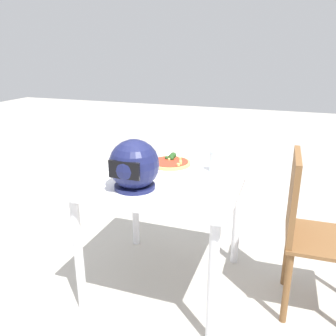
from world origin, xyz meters
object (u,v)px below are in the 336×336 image
(pizza, at_px, (170,162))
(chair_side, at_px, (308,226))
(drinking_glass, at_px, (215,161))
(dining_table, at_px, (166,192))
(motorcycle_helmet, at_px, (134,166))

(pizza, xyz_separation_m, chair_side, (-0.83, 0.12, -0.24))
(pizza, bearing_deg, drinking_glass, 178.94)
(dining_table, xyz_separation_m, chair_side, (-0.79, -0.06, -0.11))
(pizza, xyz_separation_m, motorcycle_helmet, (0.06, 0.41, 0.10))
(pizza, xyz_separation_m, drinking_glass, (-0.28, 0.01, 0.04))
(drinking_glass, distance_m, chair_side, 0.62)
(drinking_glass, bearing_deg, motorcycle_helmet, 49.94)
(dining_table, distance_m, pizza, 0.23)
(motorcycle_helmet, relative_size, chair_side, 0.29)
(drinking_glass, bearing_deg, dining_table, 36.68)
(pizza, relative_size, chair_side, 0.28)
(dining_table, height_order, drinking_glass, drinking_glass)
(pizza, height_order, chair_side, chair_side)
(dining_table, relative_size, chair_side, 0.96)
(dining_table, bearing_deg, chair_side, -175.35)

